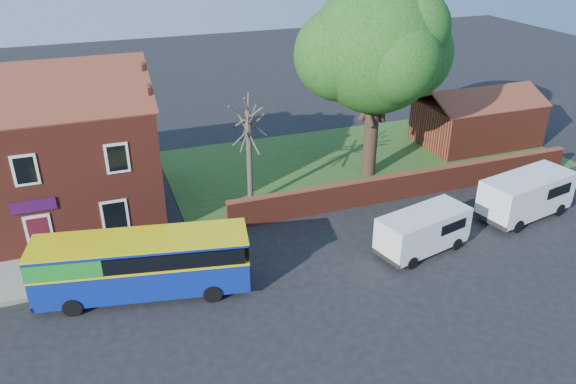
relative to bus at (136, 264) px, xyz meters
name	(u,v)px	position (x,y,z in m)	size (l,w,h in m)	color
ground	(224,318)	(3.03, -2.89, -1.56)	(120.00, 120.00, 0.00)	black
pavement	(44,275)	(-3.97, 2.86, -1.50)	(18.00, 3.50, 0.12)	gray
kerb	(43,297)	(-3.97, 1.11, -1.49)	(18.00, 0.15, 0.14)	slate
grass_strip	(363,159)	(16.03, 10.11, -1.54)	(26.00, 12.00, 0.04)	#426B28
shop_building	(33,161)	(-3.99, 8.61, 1.85)	(12.30, 8.13, 10.50)	maroon
boundary_wall	(411,184)	(16.03, 4.11, -0.75)	(22.00, 0.38, 1.60)	maroon
outbuilding	(477,121)	(25.03, 10.11, 0.04)	(8.20, 5.06, 4.17)	maroon
bus	(136,264)	(0.00, 0.00, 0.00)	(9.26, 3.94, 2.75)	navy
van_near	(423,230)	(13.48, -1.19, -0.40)	(5.03, 2.92, 2.08)	white
van_far	(526,194)	(20.63, -0.06, -0.23)	(5.73, 3.19, 2.38)	white
large_tree	(376,50)	(15.35, 8.05, 6.23)	(9.77, 7.73, 11.91)	black
bare_tree	(249,153)	(7.02, 6.43, 1.57)	(2.29, 2.73, 6.10)	#4C4238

